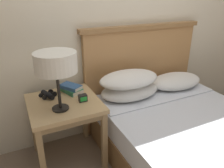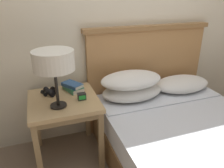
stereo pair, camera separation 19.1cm
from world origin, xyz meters
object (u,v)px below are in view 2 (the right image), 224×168
Objects in this scene: book_on_nightstand at (73,88)px; binoculars_pair at (49,92)px; table_lamp at (54,62)px; nightstand at (64,107)px; bed at (189,144)px; book_stacked_on_top at (72,85)px; alarm_clock at (82,96)px.

book_on_nightstand is 0.21m from binoculars_pair.
table_lamp is at bearing -78.79° from binoculars_pair.
binoculars_pair is (-0.05, 0.25, -0.35)m from table_lamp.
nightstand is 1.33× the size of table_lamp.
bed is 1.12m from book_on_nightstand.
book_stacked_on_top is (0.16, 0.26, -0.32)m from table_lamp.
nightstand is 3.70× the size of binoculars_pair.
book_on_nightstand is at bearing 2.95° from binoculars_pair.
table_lamp is 2.77× the size of binoculars_pair.
binoculars_pair reaches higher than nightstand.
book_stacked_on_top is 0.22m from alarm_clock.
alarm_clock is (0.04, -0.21, -0.03)m from book_stacked_on_top.
book_on_nightstand is at bearing 99.58° from alarm_clock.
bed reaches higher than book_on_nightstand.
binoculars_pair is 2.35× the size of alarm_clock.
book_stacked_on_top is (0.11, 0.15, 0.14)m from nightstand.
bed is 8.69× the size of book_stacked_on_top.
alarm_clock is at bearing -39.28° from binoculars_pair.
alarm_clock is at bearing -23.14° from nightstand.
table_lamp is at bearing -166.24° from alarm_clock.
nightstand is at bearing 150.55° from bed.
nightstand is 0.47m from table_lamp.
binoculars_pair reaches higher than book_on_nightstand.
binoculars_pair is (-1.04, 0.67, 0.34)m from bed.
alarm_clock reaches higher than binoculars_pair.
table_lamp is 0.44m from binoculars_pair.
table_lamp is at bearing -121.72° from book_on_nightstand.
bed is at bearing -30.56° from alarm_clock.
alarm_clock is at bearing -78.65° from book_stacked_on_top.
book_stacked_on_top reaches higher than binoculars_pair.
bed is at bearing -39.18° from book_stacked_on_top.
bed is 1.28m from binoculars_pair.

